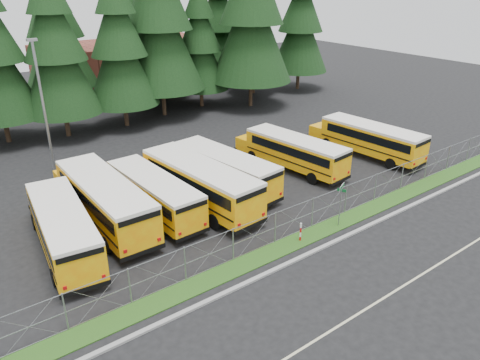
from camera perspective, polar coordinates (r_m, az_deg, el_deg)
name	(u,v)px	position (r m, az deg, el deg)	size (l,w,h in m)	color
ground	(311,216)	(30.55, 8.69, -4.36)	(120.00, 120.00, 0.00)	black
curb	(349,235)	(28.76, 13.10, -6.55)	(50.00, 0.25, 0.12)	gray
grass_verge	(331,226)	(29.54, 11.04, -5.54)	(50.00, 1.40, 0.06)	#1B4213
road_lane_line	(421,275)	(26.53, 21.23, -10.73)	(50.00, 0.12, 0.01)	beige
chainlink_fence	(324,208)	(29.49, 10.19, -3.38)	(44.00, 0.10, 2.00)	gray
brick_building	(127,66)	(64.75, -13.58, 13.41)	(22.00, 10.00, 6.00)	brown
bus_0	(63,229)	(27.80, -20.80, -5.60)	(2.50, 10.59, 2.78)	orange
bus_1	(103,201)	(29.91, -16.34, -2.49)	(2.73, 11.57, 3.03)	orange
bus_2	(152,194)	(30.50, -10.70, -1.75)	(2.40, 10.16, 2.66)	orange
bus_3	(197,184)	(31.10, -5.29, -0.51)	(2.72, 11.51, 3.02)	orange
bus_4	(222,171)	(33.43, -2.24, 1.16)	(2.48, 10.52, 2.76)	orange
bus_6	(292,153)	(36.96, 6.38, 3.27)	(2.41, 10.21, 2.68)	orange
bus_east	(368,140)	(40.89, 15.32, 4.69)	(2.48, 10.50, 2.75)	orange
street_sign	(341,196)	(28.79, 12.22, -1.96)	(0.77, 0.51, 2.81)	gray
striped_bollard	(301,232)	(27.48, 7.39, -6.32)	(0.11, 0.11, 1.20)	#B20C0C
light_standard	(43,104)	(37.56, -22.88, 8.54)	(0.70, 0.35, 10.14)	gray
conifer_3	(56,52)	(45.94, -21.57, 14.36)	(7.11, 7.11, 15.72)	black
conifer_4	(119,48)	(47.59, -14.52, 15.32)	(6.94, 6.94, 15.36)	black
conifer_5	(158,20)	(50.38, -9.94, 18.71)	(8.94, 8.94, 19.78)	black
conifer_6	(200,44)	(53.83, -4.93, 16.13)	(6.27, 6.27, 13.88)	black
conifer_7	(251,14)	(53.44, 1.40, 19.57)	(9.14, 9.14, 20.20)	black
conifer_8	(254,36)	(59.90, 1.69, 17.14)	(6.37, 6.37, 14.10)	black
conifer_9	(301,25)	(62.58, 7.39, 18.25)	(7.33, 7.33, 16.22)	black
conifer_11	(55,29)	(56.49, -21.64, 16.75)	(7.82, 7.82, 17.30)	black
conifer_12	(147,9)	(57.71, -11.21, 19.77)	(9.38, 9.38, 20.74)	black
conifer_13	(218,24)	(64.51, -2.65, 18.45)	(7.20, 7.20, 15.91)	black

